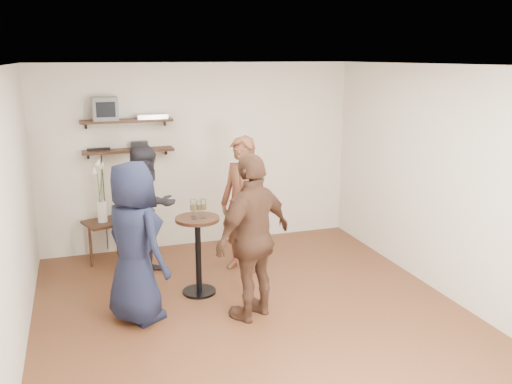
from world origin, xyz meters
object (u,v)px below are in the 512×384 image
at_px(person_plaid, 242,205).
at_px(radio, 139,145).
at_px(crt_monitor, 105,109).
at_px(person_navy, 135,243).
at_px(drinks_table, 198,245).
at_px(person_brown, 254,238).
at_px(person_dark, 149,212).
at_px(dvd_deck, 152,116).
at_px(side_table, 103,228).

bearing_deg(person_plaid, radio, -170.84).
height_order(crt_monitor, radio, crt_monitor).
distance_m(crt_monitor, person_navy, 2.34).
distance_m(crt_monitor, radio, 0.65).
bearing_deg(drinks_table, person_navy, -150.22).
bearing_deg(crt_monitor, person_navy, -87.28).
height_order(person_navy, person_brown, person_brown).
bearing_deg(person_brown, drinks_table, -90.00).
xyz_separation_m(radio, person_brown, (0.85, -2.35, -0.64)).
xyz_separation_m(crt_monitor, radio, (0.41, 0.00, -0.50)).
relative_size(drinks_table, person_navy, 0.54).
bearing_deg(person_dark, person_plaid, -42.49).
distance_m(dvd_deck, drinks_table, 2.08).
xyz_separation_m(person_navy, person_brown, (1.17, -0.32, 0.03)).
bearing_deg(radio, person_plaid, -44.19).
relative_size(dvd_deck, person_dark, 0.24).
distance_m(person_navy, person_brown, 1.21).
bearing_deg(crt_monitor, drinks_table, -62.24).
relative_size(crt_monitor, person_brown, 0.18).
height_order(side_table, person_navy, person_navy).
bearing_deg(person_dark, person_navy, -135.93).
xyz_separation_m(crt_monitor, person_navy, (0.10, -2.03, -1.18)).
relative_size(person_dark, person_navy, 0.98).
bearing_deg(drinks_table, dvd_deck, 98.59).
distance_m(person_plaid, person_brown, 1.29).
height_order(dvd_deck, person_dark, dvd_deck).
bearing_deg(radio, side_table, -161.45).
bearing_deg(dvd_deck, person_dark, -103.55).
relative_size(crt_monitor, person_dark, 0.19).
distance_m(crt_monitor, drinks_table, 2.30).
relative_size(dvd_deck, person_navy, 0.24).
bearing_deg(person_plaid, person_brown, -48.55).
bearing_deg(person_navy, crt_monitor, -27.06).
height_order(person_plaid, person_brown, person_brown).
relative_size(drinks_table, person_plaid, 0.53).
bearing_deg(radio, crt_monitor, 180.00).
bearing_deg(drinks_table, person_brown, -60.44).
bearing_deg(dvd_deck, radio, 180.00).
xyz_separation_m(radio, side_table, (-0.55, -0.18, -1.06)).
distance_m(dvd_deck, person_navy, 2.34).
relative_size(person_navy, person_brown, 0.96).
height_order(dvd_deck, person_navy, dvd_deck).
bearing_deg(side_table, crt_monitor, 53.78).
bearing_deg(radio, dvd_deck, 0.00).
height_order(side_table, person_dark, person_dark).
bearing_deg(person_brown, dvd_deck, -103.73).
xyz_separation_m(dvd_deck, person_navy, (-0.50, -2.03, -1.06)).
height_order(crt_monitor, dvd_deck, crt_monitor).
bearing_deg(person_brown, radio, -99.61).
bearing_deg(dvd_deck, person_brown, -74.17).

